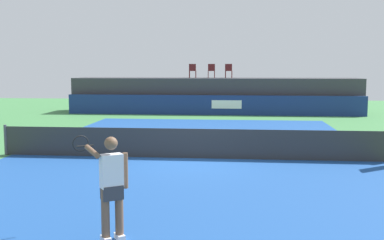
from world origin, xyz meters
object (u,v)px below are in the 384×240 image
(spectator_chair_far_left, at_px, (193,70))
(spectator_chair_center, at_px, (229,70))
(spectator_chair_left, at_px, (211,70))
(tennis_player, at_px, (111,185))
(net_post_near, at_px, (6,140))
(tennis_ball, at_px, (136,145))

(spectator_chair_far_left, height_order, spectator_chair_center, same)
(spectator_chair_left, distance_m, tennis_player, 22.55)
(spectator_chair_left, bearing_deg, tennis_player, -90.94)
(tennis_player, bearing_deg, net_post_near, 127.66)
(net_post_near, bearing_deg, spectator_chair_center, 65.17)
(spectator_chair_center, bearing_deg, tennis_player, -93.73)
(spectator_chair_far_left, xyz_separation_m, spectator_chair_left, (1.19, 0.19, 0.00))
(spectator_chair_center, xyz_separation_m, tennis_ball, (-3.09, -13.22, -2.66))
(tennis_player, bearing_deg, spectator_chair_center, 86.27)
(net_post_near, height_order, tennis_player, tennis_player)
(spectator_chair_center, xyz_separation_m, tennis_player, (-1.47, -22.46, -1.73))
(spectator_chair_left, height_order, spectator_chair_center, same)
(net_post_near, xyz_separation_m, tennis_ball, (3.96, 2.01, -0.46))
(spectator_chair_far_left, height_order, tennis_player, spectator_chair_far_left)
(net_post_near, distance_m, tennis_ball, 4.46)
(spectator_chair_center, bearing_deg, spectator_chair_far_left, -175.75)
(tennis_player, distance_m, tennis_ball, 9.43)
(spectator_chair_left, distance_m, spectator_chair_center, 1.10)
(spectator_chair_left, relative_size, tennis_player, 0.50)
(spectator_chair_far_left, bearing_deg, tennis_ball, -93.54)
(spectator_chair_center, relative_size, tennis_player, 0.50)
(spectator_chair_left, height_order, tennis_player, spectator_chair_left)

